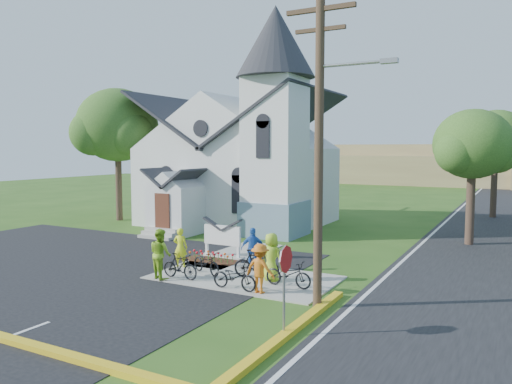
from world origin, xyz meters
The scene contains 23 objects.
ground centered at (0.00, 0.00, 0.00)m, with size 120.00×120.00×0.00m, color #2A5017.
parking_lot centered at (-7.00, -2.00, 0.01)m, with size 20.00×16.00×0.02m, color black.
road centered at (10.00, 15.00, 0.01)m, with size 8.00×90.00×0.02m, color black.
sidewalk centered at (1.50, 0.50, 0.03)m, with size 7.00×4.00×0.05m, color #9F9B8F.
church centered at (-5.48, 12.48, 5.25)m, with size 12.35×12.00×13.00m.
church_sign centered at (-1.20, 3.20, 1.03)m, with size 2.20×0.40×1.70m.
flower_bed centered at (-1.20, 2.30, 0.04)m, with size 2.60×1.10×0.07m, color #331E0D.
utility_pole centered at (5.36, -1.50, 5.40)m, with size 3.45×0.28×10.00m.
stop_sign centered at (5.43, -4.20, 1.78)m, with size 0.11×0.76×2.48m.
tree_lot_corner centered at (-14.00, 10.00, 6.60)m, with size 5.60×5.60×9.15m.
tree_road_near centered at (8.50, 12.00, 5.21)m, with size 4.00×4.00×7.05m.
tree_road_mid centered at (9.00, 24.00, 5.78)m, with size 4.40×4.40×7.80m.
distant_hills centered at (3.36, 56.33, 2.17)m, with size 61.00×10.00×5.60m.
cyclist_0 centered at (-1.70, 0.69, 0.88)m, with size 0.60×0.40×1.65m, color yellow.
bike_0 centered at (-0.05, 0.19, 0.51)m, with size 0.61×1.75×0.92m, color black.
cyclist_1 centered at (-1.22, -1.20, 1.01)m, with size 0.94×0.73×1.93m, color #82B622.
bike_1 centered at (-0.53, -0.90, 0.54)m, with size 0.46×1.62×0.97m, color black.
cyclist_2 centered at (1.26, 1.65, 0.92)m, with size 1.02×0.43×1.74m, color blue.
bike_2 centered at (2.06, -1.18, 0.51)m, with size 0.61×1.75×0.92m, color black.
cyclist_3 centered at (3.03, -1.08, 0.90)m, with size 1.10×0.63×1.71m, color #CF6817.
bike_3 centered at (2.03, 0.51, 0.60)m, with size 0.52×1.85×1.11m, color black.
cyclist_4 centered at (2.67, 0.51, 0.96)m, with size 0.89×0.58×1.81m, color #9CC825.
bike_4 centered at (3.59, 0.03, 0.53)m, with size 0.63×1.81×0.95m, color black.
Camera 1 is at (10.91, -15.98, 5.02)m, focal length 35.00 mm.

